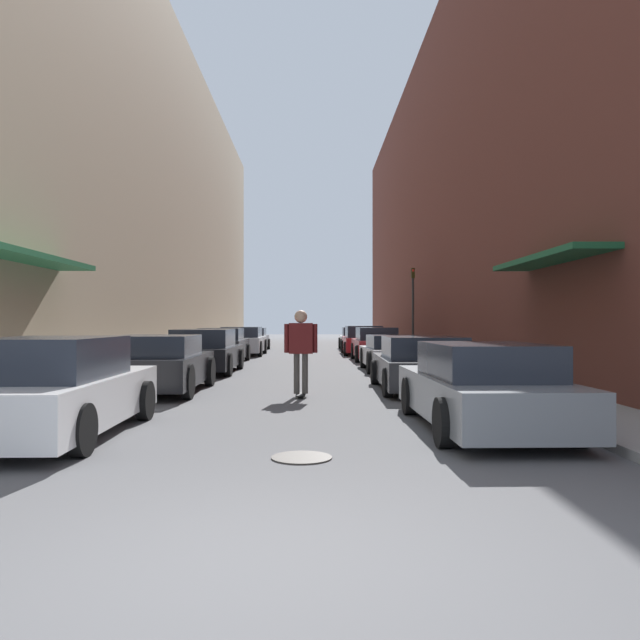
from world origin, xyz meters
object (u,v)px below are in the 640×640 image
at_px(parked_car_right_0, 482,388).
at_px(parked_car_right_2, 394,353).
at_px(skateboarder, 301,343).
at_px(parked_car_left_1, 157,364).
at_px(parked_car_right_1, 422,364).
at_px(parked_car_right_4, 363,341).
at_px(parked_car_left_0, 56,389).
at_px(manhole_cover, 302,458).
at_px(parked_car_left_3, 222,346).
at_px(parked_car_left_5, 252,339).
at_px(traffic_light, 413,302).
at_px(parked_car_right_3, 376,345).
at_px(parked_car_left_2, 205,352).
at_px(parked_car_right_5, 356,339).
at_px(parked_car_left_4, 242,341).

bearing_deg(parked_car_right_0, parked_car_right_2, 89.29).
bearing_deg(skateboarder, parked_car_left_1, 164.27).
bearing_deg(parked_car_right_1, parked_car_right_4, 90.18).
height_order(parked_car_left_0, manhole_cover, parked_car_left_0).
relative_size(parked_car_left_0, parked_car_left_3, 1.08).
bearing_deg(parked_car_left_5, parked_car_left_0, -90.17).
bearing_deg(parked_car_right_0, parked_car_right_4, 90.07).
bearing_deg(parked_car_right_2, traffic_light, 76.31).
relative_size(parked_car_right_3, traffic_light, 1.06).
bearing_deg(parked_car_left_2, parked_car_left_1, -91.27).
xyz_separation_m(parked_car_right_0, skateboarder, (-2.73, 3.95, 0.51)).
bearing_deg(parked_car_right_3, parked_car_right_5, 90.51).
bearing_deg(parked_car_right_1, parked_car_left_3, 120.86).
height_order(parked_car_right_4, traffic_light, traffic_light).
bearing_deg(parked_car_left_5, manhole_cover, -83.22).
relative_size(parked_car_right_0, parked_car_right_4, 1.04).
height_order(parked_car_left_4, traffic_light, traffic_light).
xyz_separation_m(parked_car_right_5, traffic_light, (1.96, -8.31, 1.86)).
height_order(parked_car_right_0, parked_car_right_3, parked_car_right_3).
bearing_deg(parked_car_left_4, parked_car_right_3, -36.41).
bearing_deg(parked_car_left_4, skateboarder, -79.46).
bearing_deg(manhole_cover, parked_car_left_4, 98.16).
distance_m(parked_car_left_1, parked_car_right_3, 13.00).
height_order(parked_car_left_4, parked_car_right_2, parked_car_left_4).
relative_size(parked_car_right_0, parked_car_right_2, 1.08).
xyz_separation_m(parked_car_right_2, parked_car_right_4, (-0.16, 10.28, 0.09)).
bearing_deg(parked_car_left_0, parked_car_left_4, 89.63).
xyz_separation_m(parked_car_left_0, parked_car_right_2, (6.13, 11.54, -0.07)).
xyz_separation_m(parked_car_right_0, parked_car_right_4, (-0.03, 21.30, 0.06)).
bearing_deg(parked_car_right_0, parked_car_right_3, 89.67).
xyz_separation_m(parked_car_right_2, skateboarder, (-2.86, -7.07, 0.55)).
relative_size(parked_car_right_1, parked_car_right_2, 1.04).
xyz_separation_m(parked_car_left_1, parked_car_right_0, (5.96, -4.86, -0.02)).
height_order(parked_car_left_0, parked_car_right_4, parked_car_right_4).
height_order(parked_car_left_5, parked_car_right_1, parked_car_left_5).
bearing_deg(parked_car_left_1, parked_car_left_4, 89.61).
bearing_deg(parked_car_right_1, parked_car_right_5, 90.06).
height_order(parked_car_left_0, parked_car_left_3, parked_car_left_0).
distance_m(parked_car_right_2, parked_car_right_3, 5.34).
bearing_deg(manhole_cover, skateboarder, 91.23).
distance_m(parked_car_left_1, manhole_cover, 7.60).
distance_m(parked_car_left_0, parked_car_right_1, 8.29).
relative_size(parked_car_right_1, traffic_light, 1.14).
bearing_deg(parked_car_left_3, parked_car_left_0, -89.86).
height_order(parked_car_right_2, manhole_cover, parked_car_right_2).
bearing_deg(parked_car_right_0, parked_car_right_5, 90.00).
distance_m(parked_car_left_3, skateboarder, 11.85).
relative_size(parked_car_right_2, parked_car_right_4, 0.97).
height_order(parked_car_right_5, traffic_light, traffic_light).
distance_m(parked_car_left_3, manhole_cover, 17.59).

